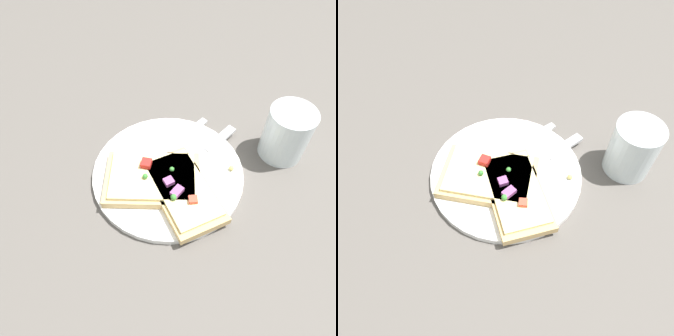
# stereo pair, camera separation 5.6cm
# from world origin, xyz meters

# --- Properties ---
(ground_plane) EXTENTS (4.00, 4.00, 0.00)m
(ground_plane) POSITION_xyz_m (0.00, 0.00, 0.00)
(ground_plane) COLOR #56514C
(plate) EXTENTS (0.26, 0.26, 0.01)m
(plate) POSITION_xyz_m (0.00, 0.00, 0.01)
(plate) COLOR white
(plate) RESTS_ON ground
(fork) EXTENTS (0.16, 0.17, 0.01)m
(fork) POSITION_xyz_m (-0.04, -0.01, 0.01)
(fork) COLOR silver
(fork) RESTS_ON plate
(knife) EXTENTS (0.16, 0.16, 0.01)m
(knife) POSITION_xyz_m (-0.04, 0.07, 0.01)
(knife) COLOR silver
(knife) RESTS_ON plate
(pizza_slice_main) EXTENTS (0.12, 0.17, 0.03)m
(pizza_slice_main) POSITION_xyz_m (0.02, -0.03, 0.02)
(pizza_slice_main) COLOR tan
(pizza_slice_main) RESTS_ON plate
(pizza_slice_corner) EXTENTS (0.18, 0.14, 0.03)m
(pizza_slice_corner) POSITION_xyz_m (0.05, 0.02, 0.02)
(pizza_slice_corner) COLOR tan
(pizza_slice_corner) RESTS_ON plate
(crumb_scatter) EXTENTS (0.05, 0.22, 0.01)m
(crumb_scatter) POSITION_xyz_m (-0.02, -0.02, 0.02)
(crumb_scatter) COLOR tan
(crumb_scatter) RESTS_ON plate
(drinking_glass) EXTENTS (0.08, 0.08, 0.10)m
(drinking_glass) POSITION_xyz_m (-0.05, 0.21, 0.05)
(drinking_glass) COLOR silver
(drinking_glass) RESTS_ON ground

